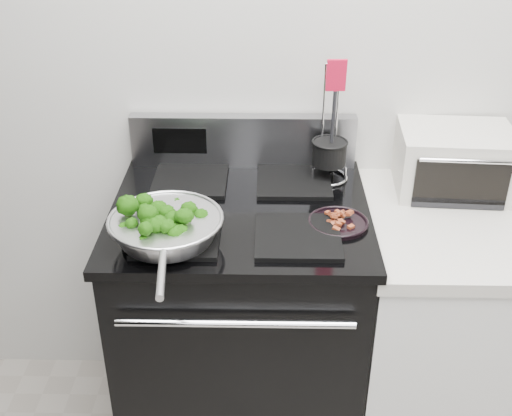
{
  "coord_description": "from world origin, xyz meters",
  "views": [
    {
      "loc": [
        -0.22,
        -0.29,
        1.92
      ],
      "look_at": [
        -0.25,
        1.36,
        0.98
      ],
      "focal_mm": 45.0,
      "sensor_mm": 36.0,
      "label": 1
    }
  ],
  "objects_px": {
    "gas_range": "(242,325)",
    "bacon_plate": "(338,219)",
    "skillet": "(166,227)",
    "toaster_oven": "(454,161)",
    "utensil_holder": "(329,159)"
  },
  "relations": [
    {
      "from": "gas_range",
      "to": "utensil_holder",
      "type": "distance_m",
      "value": 0.64
    },
    {
      "from": "skillet",
      "to": "toaster_oven",
      "type": "height_order",
      "value": "toaster_oven"
    },
    {
      "from": "bacon_plate",
      "to": "gas_range",
      "type": "bearing_deg",
      "value": 162.0
    },
    {
      "from": "skillet",
      "to": "toaster_oven",
      "type": "xyz_separation_m",
      "value": [
        0.88,
        0.4,
        0.02
      ]
    },
    {
      "from": "toaster_oven",
      "to": "gas_range",
      "type": "bearing_deg",
      "value": -160.64
    },
    {
      "from": "utensil_holder",
      "to": "toaster_oven",
      "type": "height_order",
      "value": "utensil_holder"
    },
    {
      "from": "gas_range",
      "to": "toaster_oven",
      "type": "height_order",
      "value": "gas_range"
    },
    {
      "from": "gas_range",
      "to": "bacon_plate",
      "type": "height_order",
      "value": "gas_range"
    },
    {
      "from": "gas_range",
      "to": "bacon_plate",
      "type": "relative_size",
      "value": 6.37
    },
    {
      "from": "skillet",
      "to": "utensil_holder",
      "type": "distance_m",
      "value": 0.62
    },
    {
      "from": "skillet",
      "to": "toaster_oven",
      "type": "bearing_deg",
      "value": 18.33
    },
    {
      "from": "utensil_holder",
      "to": "skillet",
      "type": "bearing_deg",
      "value": -142.18
    },
    {
      "from": "gas_range",
      "to": "toaster_oven",
      "type": "xyz_separation_m",
      "value": [
        0.69,
        0.19,
        0.54
      ]
    },
    {
      "from": "gas_range",
      "to": "toaster_oven",
      "type": "bearing_deg",
      "value": 15.65
    },
    {
      "from": "gas_range",
      "to": "toaster_oven",
      "type": "relative_size",
      "value": 3.02
    }
  ]
}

